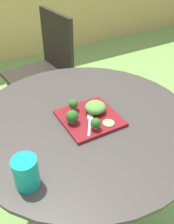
% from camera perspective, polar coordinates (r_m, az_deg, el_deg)
% --- Properties ---
extents(ground_plane, '(12.00, 12.00, 0.00)m').
position_cam_1_polar(ground_plane, '(1.69, -0.42, -21.13)').
color(ground_plane, '#70994C').
extents(patio_table, '(1.01, 1.01, 0.72)m').
position_cam_1_polar(patio_table, '(1.30, -0.52, -9.43)').
color(patio_table, '#38332D').
rests_on(patio_table, ground_plane).
extents(patio_chair, '(0.49, 0.49, 0.90)m').
position_cam_1_polar(patio_chair, '(2.09, -8.97, 10.56)').
color(patio_chair, black).
rests_on(patio_chair, ground_plane).
extents(salad_plate, '(0.24, 0.24, 0.01)m').
position_cam_1_polar(salad_plate, '(1.14, 0.58, -1.36)').
color(salad_plate, maroon).
rests_on(salad_plate, patio_table).
extents(drinking_glass, '(0.08, 0.08, 0.11)m').
position_cam_1_polar(drinking_glass, '(0.88, -13.21, -13.11)').
color(drinking_glass, '#149989').
rests_on(drinking_glass, patio_table).
extents(fork, '(0.10, 0.14, 0.00)m').
position_cam_1_polar(fork, '(1.11, 0.64, -2.18)').
color(fork, silver).
rests_on(fork, salad_plate).
extents(lettuce_mound, '(0.09, 0.09, 0.05)m').
position_cam_1_polar(lettuce_mound, '(1.15, 1.87, 1.05)').
color(lettuce_mound, '#519338').
rests_on(lettuce_mound, salad_plate).
extents(broccoli_floret_0, '(0.04, 0.04, 0.05)m').
position_cam_1_polar(broccoli_floret_0, '(1.16, -3.05, 1.74)').
color(broccoli_floret_0, '#99B770').
rests_on(broccoli_floret_0, salad_plate).
extents(broccoli_floret_1, '(0.04, 0.04, 0.05)m').
position_cam_1_polar(broccoli_floret_1, '(1.06, 1.72, -2.56)').
color(broccoli_floret_1, '#99B770').
rests_on(broccoli_floret_1, salad_plate).
extents(broccoli_floret_2, '(0.05, 0.05, 0.06)m').
position_cam_1_polar(broccoli_floret_2, '(1.09, -3.27, -0.98)').
color(broccoli_floret_2, '#99B770').
rests_on(broccoli_floret_2, salad_plate).
extents(cucumber_slice_0, '(0.05, 0.05, 0.01)m').
position_cam_1_polar(cucumber_slice_0, '(1.10, 4.76, -2.45)').
color(cucumber_slice_0, '#8EB766').
rests_on(cucumber_slice_0, salad_plate).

